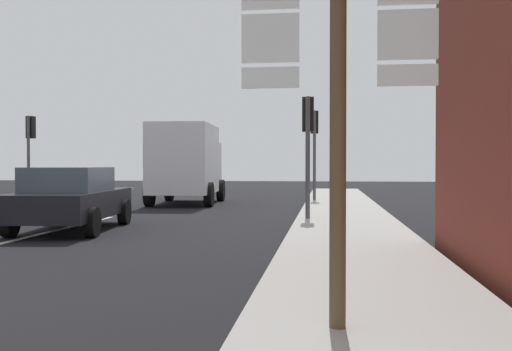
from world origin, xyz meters
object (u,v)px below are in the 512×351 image
(sedan_far, at_px, (71,198))
(delivery_truck, at_px, (187,162))
(route_sign_post, at_px, (338,119))
(traffic_light_far_right, at_px, (315,135))
(traffic_light_far_left, at_px, (30,139))
(traffic_light_near_right, at_px, (308,130))

(sedan_far, height_order, delivery_truck, delivery_truck)
(route_sign_post, height_order, traffic_light_far_right, traffic_light_far_right)
(route_sign_post, xyz_separation_m, traffic_light_far_right, (-0.59, 18.29, 0.82))
(route_sign_post, relative_size, traffic_light_far_right, 0.87)
(delivery_truck, height_order, route_sign_post, route_sign_post)
(traffic_light_far_left, bearing_deg, traffic_light_far_right, 4.99)
(route_sign_post, distance_m, traffic_light_far_right, 18.31)
(delivery_truck, relative_size, route_sign_post, 1.60)
(sedan_far, bearing_deg, route_sign_post, -52.58)
(delivery_truck, relative_size, traffic_light_far_right, 1.39)
(delivery_truck, bearing_deg, traffic_light_far_left, 178.28)
(sedan_far, distance_m, traffic_light_near_right, 6.14)
(delivery_truck, relative_size, traffic_light_near_right, 1.55)
(traffic_light_far_left, relative_size, traffic_light_near_right, 1.06)
(route_sign_post, height_order, traffic_light_near_right, traffic_light_near_right)
(traffic_light_far_left, height_order, traffic_light_near_right, traffic_light_far_left)
(sedan_far, height_order, traffic_light_far_left, traffic_light_far_left)
(delivery_truck, relative_size, traffic_light_far_left, 1.46)
(traffic_light_far_right, relative_size, traffic_light_near_right, 1.12)
(delivery_truck, bearing_deg, traffic_light_far_right, 13.65)
(route_sign_post, height_order, traffic_light_far_left, traffic_light_far_left)
(route_sign_post, bearing_deg, delivery_truck, 107.94)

